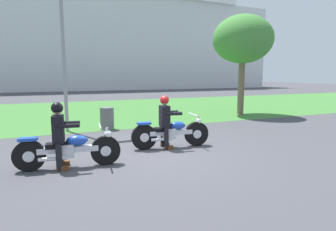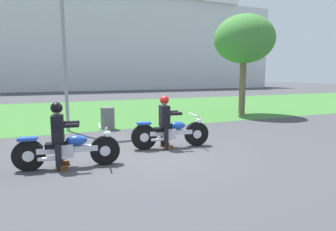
% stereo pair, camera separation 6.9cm
% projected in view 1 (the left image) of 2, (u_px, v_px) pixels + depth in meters
% --- Properties ---
extents(ground, '(120.00, 120.00, 0.00)m').
position_uv_depth(ground, '(151.00, 153.00, 7.11)').
color(ground, '#424247').
extents(grass_verge, '(60.00, 12.00, 0.01)m').
position_uv_depth(grass_verge, '(93.00, 111.00, 15.56)').
color(grass_verge, '#3D7533').
rests_on(grass_verge, ground).
extents(stadium_facade, '(54.51, 8.00, 12.32)m').
position_uv_depth(stadium_facade, '(86.00, 44.00, 38.32)').
color(stadium_facade, silver).
rests_on(stadium_facade, ground).
extents(motorcycle_lead, '(2.14, 0.66, 0.89)m').
position_uv_depth(motorcycle_lead, '(171.00, 133.00, 7.58)').
color(motorcycle_lead, black).
rests_on(motorcycle_lead, ground).
extents(rider_lead, '(0.59, 0.51, 1.41)m').
position_uv_depth(rider_lead, '(165.00, 118.00, 7.48)').
color(rider_lead, black).
rests_on(rider_lead, ground).
extents(motorcycle_follow, '(2.15, 0.66, 0.88)m').
position_uv_depth(motorcycle_follow, '(69.00, 150.00, 5.92)').
color(motorcycle_follow, black).
rests_on(motorcycle_follow, ground).
extents(rider_follow, '(0.59, 0.51, 1.40)m').
position_uv_depth(rider_follow, '(59.00, 130.00, 5.82)').
color(rider_follow, black).
rests_on(rider_follow, ground).
extents(tree_roadside, '(2.90, 2.90, 4.83)m').
position_uv_depth(tree_roadside, '(243.00, 40.00, 13.62)').
color(tree_roadside, brown).
rests_on(tree_roadside, ground).
extents(streetlight_pole, '(0.96, 0.20, 5.96)m').
position_uv_depth(streetlight_pole, '(66.00, 22.00, 9.35)').
color(streetlight_pole, gray).
rests_on(streetlight_pole, ground).
extents(trash_can, '(0.49, 0.49, 0.80)m').
position_uv_depth(trash_can, '(107.00, 118.00, 10.15)').
color(trash_can, '#595E5B').
rests_on(trash_can, ground).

